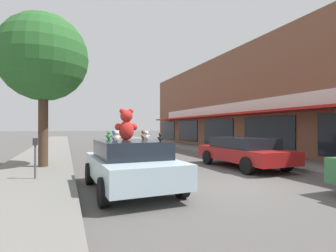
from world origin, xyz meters
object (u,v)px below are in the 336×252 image
(teddy_bear_giant, at_px, (126,125))
(teddy_bear_white, at_px, (147,136))
(teddy_bear_green, at_px, (109,135))
(teddy_bear_orange, at_px, (124,135))
(teddy_bear_cream, at_px, (117,136))
(street_tree, at_px, (43,58))
(parked_car_far_center, at_px, (243,151))
(parking_meter, at_px, (35,153))
(plush_art_car, at_px, (131,163))
(teddy_bear_blue, at_px, (114,135))
(teddy_bear_black, at_px, (160,137))
(teddy_bear_brown, at_px, (143,135))

(teddy_bear_giant, bearing_deg, teddy_bear_white, 152.55)
(teddy_bear_giant, height_order, teddy_bear_green, teddy_bear_giant)
(teddy_bear_white, bearing_deg, teddy_bear_orange, -28.73)
(teddy_bear_orange, bearing_deg, teddy_bear_cream, 30.84)
(teddy_bear_giant, bearing_deg, teddy_bear_orange, -91.45)
(teddy_bear_orange, xyz_separation_m, street_tree, (-2.51, 3.98, 3.09))
(parked_car_far_center, relative_size, parking_meter, 3.64)
(plush_art_car, distance_m, teddy_bear_orange, 1.10)
(teddy_bear_giant, relative_size, teddy_bear_blue, 3.18)
(teddy_bear_green, xyz_separation_m, parking_meter, (-2.12, 1.02, -0.56))
(teddy_bear_green, distance_m, teddy_bear_orange, 0.48)
(teddy_bear_blue, relative_size, teddy_bear_black, 1.29)
(teddy_bear_green, relative_size, teddy_bear_cream, 0.89)
(teddy_bear_giant, height_order, teddy_bear_cream, teddy_bear_giant)
(teddy_bear_green, relative_size, parking_meter, 0.21)
(teddy_bear_brown, xyz_separation_m, street_tree, (-3.06, 4.22, 3.09))
(teddy_bear_brown, height_order, street_tree, street_tree)
(teddy_bear_cream, height_order, teddy_bear_orange, teddy_bear_cream)
(teddy_bear_giant, relative_size, parked_car_far_center, 0.20)
(teddy_bear_brown, bearing_deg, street_tree, -105.16)
(plush_art_car, distance_m, teddy_bear_giant, 1.13)
(teddy_bear_orange, bearing_deg, teddy_bear_white, 85.12)
(teddy_bear_cream, relative_size, teddy_bear_white, 1.08)
(parking_meter, bearing_deg, teddy_bear_brown, -25.84)
(teddy_bear_giant, xyz_separation_m, teddy_bear_blue, (-0.35, -0.04, -0.30))
(teddy_bear_white, xyz_separation_m, teddy_bear_black, (0.14, -0.79, -0.02))
(teddy_bear_giant, xyz_separation_m, parking_meter, (-2.52, 1.69, -0.87))
(teddy_bear_giant, relative_size, teddy_bear_black, 4.12)
(teddy_bear_green, relative_size, teddy_bear_blue, 0.92)
(plush_art_car, xyz_separation_m, street_tree, (-2.54, 4.76, 3.87))
(plush_art_car, relative_size, teddy_bear_orange, 14.14)
(teddy_bear_brown, distance_m, parking_meter, 3.47)
(teddy_bear_white, relative_size, teddy_bear_brown, 0.94)
(teddy_bear_giant, xyz_separation_m, teddy_bear_cream, (-0.44, -0.89, -0.30))
(plush_art_car, xyz_separation_m, teddy_bear_blue, (-0.40, 0.30, 0.77))
(parking_meter, bearing_deg, plush_art_car, -38.39)
(teddy_bear_green, bearing_deg, street_tree, -70.36)
(teddy_bear_black, bearing_deg, teddy_bear_brown, -65.42)
(teddy_bear_green, height_order, street_tree, street_tree)
(teddy_bear_blue, distance_m, teddy_bear_orange, 0.61)
(teddy_bear_green, bearing_deg, teddy_bear_black, 112.04)
(plush_art_car, bearing_deg, teddy_bear_brown, 44.01)
(teddy_bear_orange, bearing_deg, teddy_bear_black, 73.15)
(teddy_bear_brown, bearing_deg, teddy_bear_white, 34.28)
(teddy_bear_black, bearing_deg, parking_meter, -20.90)
(teddy_bear_brown, bearing_deg, teddy_bear_giant, -31.72)
(teddy_bear_black, bearing_deg, teddy_bear_giant, -38.12)
(teddy_bear_white, xyz_separation_m, street_tree, (-3.02, 4.70, 3.10))
(teddy_bear_giant, bearing_deg, teddy_bear_cream, 63.97)
(teddy_bear_green, height_order, parking_meter, teddy_bear_green)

